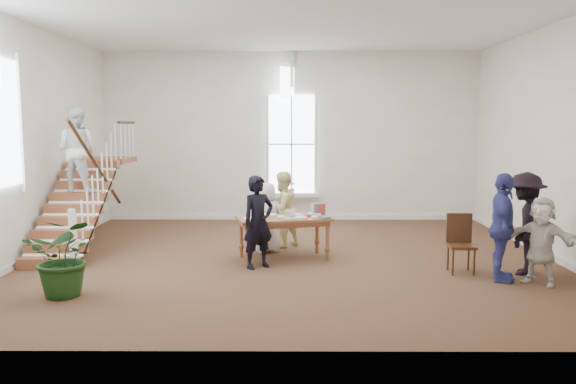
{
  "coord_description": "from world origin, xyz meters",
  "views": [
    {
      "loc": [
        -0.02,
        -10.63,
        2.57
      ],
      "look_at": [
        -0.08,
        0.4,
        1.24
      ],
      "focal_mm": 35.0,
      "sensor_mm": 36.0,
      "label": 1
    }
  ],
  "objects_px": {
    "woman_cluster_b": "(525,223)",
    "side_chair": "(460,240)",
    "person_yellow": "(282,209)",
    "woman_cluster_c": "(541,241)",
    "police_officer": "(258,222)",
    "elderly_woman": "(267,217)",
    "woman_cluster_a": "(502,227)",
    "library_table": "(285,221)",
    "floor_plant": "(65,257)"
  },
  "relations": [
    {
      "from": "police_officer",
      "to": "side_chair",
      "type": "distance_m",
      "value": 3.57
    },
    {
      "from": "woman_cluster_c",
      "to": "library_table",
      "type": "bearing_deg",
      "value": -159.81
    },
    {
      "from": "woman_cluster_b",
      "to": "side_chair",
      "type": "xyz_separation_m",
      "value": [
        -1.05,
        0.13,
        -0.31
      ]
    },
    {
      "from": "woman_cluster_b",
      "to": "woman_cluster_a",
      "type": "bearing_deg",
      "value": -21.34
    },
    {
      "from": "library_table",
      "to": "woman_cluster_c",
      "type": "xyz_separation_m",
      "value": [
        4.13,
        -1.69,
        -0.02
      ]
    },
    {
      "from": "library_table",
      "to": "floor_plant",
      "type": "xyz_separation_m",
      "value": [
        -3.27,
        -2.35,
        -0.13
      ]
    },
    {
      "from": "woman_cluster_c",
      "to": "woman_cluster_b",
      "type": "bearing_deg",
      "value": 132.5
    },
    {
      "from": "person_yellow",
      "to": "woman_cluster_c",
      "type": "height_order",
      "value": "person_yellow"
    },
    {
      "from": "woman_cluster_a",
      "to": "side_chair",
      "type": "relative_size",
      "value": 1.75
    },
    {
      "from": "person_yellow",
      "to": "library_table",
      "type": "bearing_deg",
      "value": 50.1
    },
    {
      "from": "police_officer",
      "to": "floor_plant",
      "type": "relative_size",
      "value": 1.39
    },
    {
      "from": "side_chair",
      "to": "woman_cluster_b",
      "type": "bearing_deg",
      "value": -5.11
    },
    {
      "from": "woman_cluster_c",
      "to": "floor_plant",
      "type": "height_order",
      "value": "woman_cluster_c"
    },
    {
      "from": "elderly_woman",
      "to": "woman_cluster_c",
      "type": "height_order",
      "value": "same"
    },
    {
      "from": "elderly_woman",
      "to": "woman_cluster_b",
      "type": "bearing_deg",
      "value": 136.64
    },
    {
      "from": "woman_cluster_c",
      "to": "elderly_woman",
      "type": "bearing_deg",
      "value": -164.51
    },
    {
      "from": "elderly_woman",
      "to": "woman_cluster_a",
      "type": "xyz_separation_m",
      "value": [
        3.95,
        -2.1,
        0.18
      ]
    },
    {
      "from": "library_table",
      "to": "side_chair",
      "type": "relative_size",
      "value": 1.86
    },
    {
      "from": "police_officer",
      "to": "elderly_woman",
      "type": "relative_size",
      "value": 1.17
    },
    {
      "from": "side_chair",
      "to": "police_officer",
      "type": "bearing_deg",
      "value": 177.97
    },
    {
      "from": "person_yellow",
      "to": "woman_cluster_c",
      "type": "relative_size",
      "value": 1.12
    },
    {
      "from": "library_table",
      "to": "person_yellow",
      "type": "xyz_separation_m",
      "value": [
        -0.07,
        1.1,
        0.07
      ]
    },
    {
      "from": "elderly_woman",
      "to": "floor_plant",
      "type": "relative_size",
      "value": 1.19
    },
    {
      "from": "floor_plant",
      "to": "police_officer",
      "type": "bearing_deg",
      "value": 31.36
    },
    {
      "from": "elderly_woman",
      "to": "person_yellow",
      "type": "xyz_separation_m",
      "value": [
        0.3,
        0.5,
        0.09
      ]
    },
    {
      "from": "woman_cluster_a",
      "to": "woman_cluster_b",
      "type": "distance_m",
      "value": 0.71
    },
    {
      "from": "elderly_woman",
      "to": "police_officer",
      "type": "bearing_deg",
      "value": 62.14
    },
    {
      "from": "woman_cluster_a",
      "to": "library_table",
      "type": "bearing_deg",
      "value": 82.77
    },
    {
      "from": "library_table",
      "to": "woman_cluster_b",
      "type": "xyz_separation_m",
      "value": [
        4.13,
        -1.04,
        0.15
      ]
    },
    {
      "from": "floor_plant",
      "to": "woman_cluster_c",
      "type": "bearing_deg",
      "value": 5.08
    },
    {
      "from": "person_yellow",
      "to": "woman_cluster_b",
      "type": "bearing_deg",
      "value": 109.24
    },
    {
      "from": "woman_cluster_b",
      "to": "side_chair",
      "type": "height_order",
      "value": "woman_cluster_b"
    },
    {
      "from": "woman_cluster_b",
      "to": "side_chair",
      "type": "relative_size",
      "value": 1.73
    },
    {
      "from": "woman_cluster_b",
      "to": "woman_cluster_c",
      "type": "relative_size",
      "value": 1.24
    },
    {
      "from": "woman_cluster_a",
      "to": "floor_plant",
      "type": "bearing_deg",
      "value": 112.6
    },
    {
      "from": "elderly_woman",
      "to": "woman_cluster_b",
      "type": "distance_m",
      "value": 4.8
    },
    {
      "from": "police_officer",
      "to": "side_chair",
      "type": "xyz_separation_m",
      "value": [
        3.55,
        -0.26,
        -0.26
      ]
    },
    {
      "from": "library_table",
      "to": "floor_plant",
      "type": "distance_m",
      "value": 4.03
    },
    {
      "from": "person_yellow",
      "to": "woman_cluster_b",
      "type": "xyz_separation_m",
      "value": [
        4.2,
        -2.15,
        0.09
      ]
    },
    {
      "from": "woman_cluster_c",
      "to": "floor_plant",
      "type": "relative_size",
      "value": 1.19
    },
    {
      "from": "woman_cluster_a",
      "to": "woman_cluster_c",
      "type": "relative_size",
      "value": 1.26
    },
    {
      "from": "elderly_woman",
      "to": "woman_cluster_b",
      "type": "xyz_separation_m",
      "value": [
        4.5,
        -1.65,
        0.17
      ]
    },
    {
      "from": "police_officer",
      "to": "floor_plant",
      "type": "bearing_deg",
      "value": 176.71
    },
    {
      "from": "police_officer",
      "to": "elderly_woman",
      "type": "height_order",
      "value": "police_officer"
    },
    {
      "from": "person_yellow",
      "to": "woman_cluster_a",
      "type": "height_order",
      "value": "woman_cluster_a"
    },
    {
      "from": "woman_cluster_c",
      "to": "side_chair",
      "type": "height_order",
      "value": "woman_cluster_c"
    },
    {
      "from": "woman_cluster_a",
      "to": "woman_cluster_b",
      "type": "xyz_separation_m",
      "value": [
        0.55,
        0.45,
        -0.01
      ]
    },
    {
      "from": "library_table",
      "to": "person_yellow",
      "type": "height_order",
      "value": "person_yellow"
    },
    {
      "from": "library_table",
      "to": "police_officer",
      "type": "xyz_separation_m",
      "value": [
        -0.47,
        -0.65,
        0.1
      ]
    },
    {
      "from": "elderly_woman",
      "to": "woman_cluster_c",
      "type": "relative_size",
      "value": 1.0
    }
  ]
}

